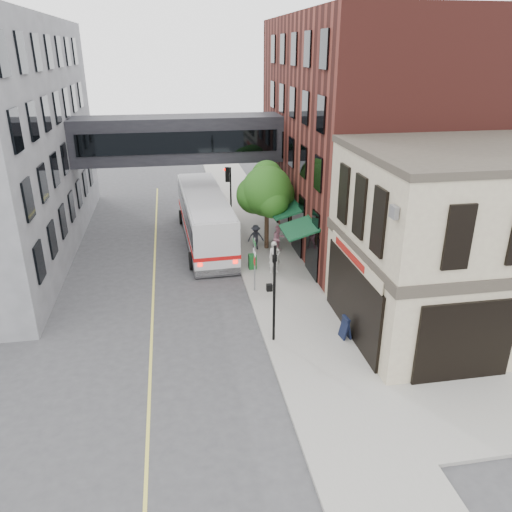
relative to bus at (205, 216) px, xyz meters
name	(u,v)px	position (x,y,z in m)	size (l,w,h in m)	color
ground	(274,369)	(1.60, -15.22, -1.84)	(120.00, 120.00, 0.00)	#38383A
sidewalk_main	(261,243)	(3.60, -1.22, -1.77)	(4.00, 60.00, 0.15)	gray
corner_building	(464,243)	(10.57, -13.22, 2.37)	(10.19, 8.12, 8.45)	tan
brick_building	(377,133)	(11.58, -0.22, 5.15)	(13.76, 18.00, 14.00)	#4E1D18
skyway_bridge	(178,139)	(-1.40, 2.78, 4.66)	(14.00, 3.18, 3.00)	black
traffic_signal_near	(274,282)	(1.97, -13.22, 1.14)	(0.44, 0.22, 4.60)	black
traffic_signal_far	(229,186)	(1.86, 1.78, 1.50)	(0.53, 0.28, 4.50)	black
street_sign_pole	(255,260)	(1.99, -8.22, 0.09)	(0.08, 0.75, 3.00)	gray
street_tree	(266,191)	(3.79, -2.00, 2.07)	(3.80, 3.20, 5.60)	#382619
lane_marking	(154,277)	(-3.40, -5.22, -1.84)	(0.12, 40.00, 0.01)	#D8CC4C
bus	(205,216)	(0.00, 0.00, 0.00)	(3.34, 12.31, 3.29)	silver
pedestrian_a	(274,257)	(3.51, -6.09, -0.75)	(0.69, 0.45, 1.88)	silver
pedestrian_b	(278,238)	(4.43, -2.87, -0.85)	(0.82, 0.64, 1.69)	pink
pedestrian_c	(256,237)	(3.06, -2.35, -0.87)	(1.06, 0.61, 1.64)	#22242A
newspaper_box	(252,261)	(2.35, -5.35, -1.25)	(0.44, 0.39, 0.89)	#12521E
sandwich_board	(345,327)	(5.20, -13.59, -1.18)	(0.37, 0.58, 1.03)	black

